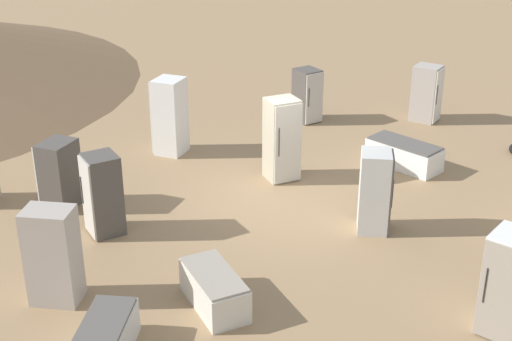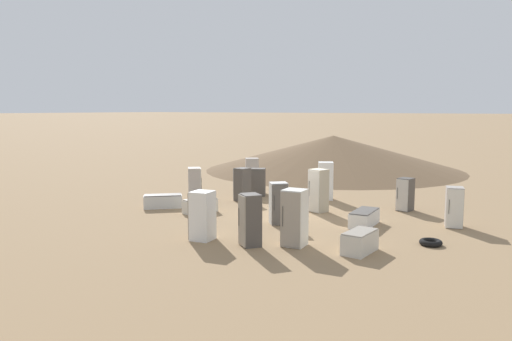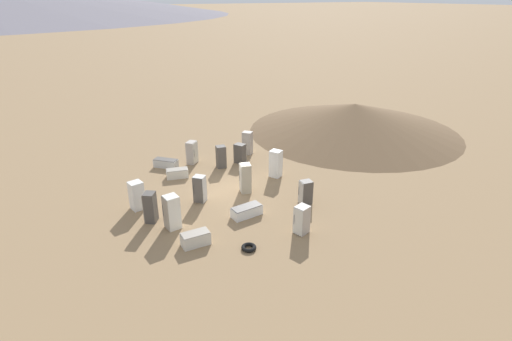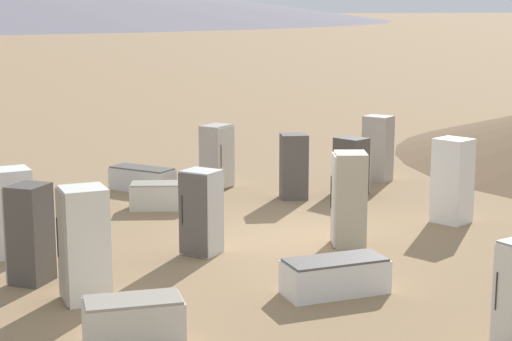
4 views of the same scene
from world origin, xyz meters
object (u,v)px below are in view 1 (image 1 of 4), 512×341
(discarded_fridge_5, at_px, (427,93))
(discarded_fridge_12, at_px, (103,195))
(discarded_fridge_7, at_px, (404,154))
(discarded_fridge_11, at_px, (214,289))
(discarded_fridge_13, at_px, (170,116))
(discarded_fridge_14, at_px, (510,285))
(discarded_fridge_4, at_px, (53,255))
(discarded_fridge_8, at_px, (375,192))
(discarded_fridge_6, at_px, (282,140))
(discarded_fridge_2, at_px, (59,174))
(discarded_fridge_0, at_px, (307,95))

(discarded_fridge_5, distance_m, discarded_fridge_12, 10.04)
(discarded_fridge_7, xyz_separation_m, discarded_fridge_11, (-6.95, -1.62, 0.01))
(discarded_fridge_13, xyz_separation_m, discarded_fridge_14, (-0.24, -9.48, -0.09))
(discarded_fridge_4, height_order, discarded_fridge_12, discarded_fridge_4)
(discarded_fridge_4, distance_m, discarded_fridge_11, 2.70)
(discarded_fridge_4, distance_m, discarded_fridge_5, 11.90)
(discarded_fridge_8, bearing_deg, discarded_fridge_14, 31.67)
(discarded_fridge_5, height_order, discarded_fridge_7, discarded_fridge_5)
(discarded_fridge_4, relative_size, discarded_fridge_14, 0.98)
(discarded_fridge_14, bearing_deg, discarded_fridge_6, -21.20)
(discarded_fridge_2, height_order, discarded_fridge_11, discarded_fridge_2)
(discarded_fridge_2, relative_size, discarded_fridge_6, 0.76)
(discarded_fridge_2, relative_size, discarded_fridge_13, 0.77)
(discarded_fridge_2, distance_m, discarded_fridge_7, 7.94)
(discarded_fridge_2, relative_size, discarded_fridge_7, 0.80)
(discarded_fridge_12, bearing_deg, discarded_fridge_11, -168.03)
(discarded_fridge_4, xyz_separation_m, discarded_fridge_12, (1.78, 1.53, -0.03))
(discarded_fridge_0, relative_size, discarded_fridge_4, 0.87)
(discarded_fridge_8, height_order, discarded_fridge_11, discarded_fridge_8)
(discarded_fridge_2, height_order, discarded_fridge_6, discarded_fridge_6)
(discarded_fridge_12, bearing_deg, discarded_fridge_6, -84.70)
(discarded_fridge_0, height_order, discarded_fridge_6, discarded_fridge_6)
(discarded_fridge_0, relative_size, discarded_fridge_7, 0.81)
(discarded_fridge_8, bearing_deg, discarded_fridge_5, 165.96)
(discarded_fridge_6, relative_size, discarded_fridge_13, 1.00)
(discarded_fridge_13, distance_m, discarded_fridge_14, 9.49)
(discarded_fridge_8, relative_size, discarded_fridge_13, 0.87)
(discarded_fridge_6, height_order, discarded_fridge_14, discarded_fridge_6)
(discarded_fridge_11, bearing_deg, discarded_fridge_6, -130.02)
(discarded_fridge_2, bearing_deg, discarded_fridge_4, -144.98)
(discarded_fridge_5, bearing_deg, discarded_fridge_7, 12.02)
(discarded_fridge_8, distance_m, discarded_fridge_13, 6.00)
(discarded_fridge_5, relative_size, discarded_fridge_13, 0.82)
(discarded_fridge_7, relative_size, discarded_fridge_8, 1.09)
(discarded_fridge_7, relative_size, discarded_fridge_13, 0.95)
(discarded_fridge_5, relative_size, discarded_fridge_6, 0.82)
(discarded_fridge_8, height_order, discarded_fridge_14, discarded_fridge_14)
(discarded_fridge_2, height_order, discarded_fridge_7, discarded_fridge_2)
(discarded_fridge_13, bearing_deg, discarded_fridge_7, -77.38)
(discarded_fridge_5, xyz_separation_m, discarded_fridge_14, (-6.95, -6.78, 0.08))
(discarded_fridge_13, bearing_deg, discarded_fridge_2, 167.44)
(discarded_fridge_5, bearing_deg, discarded_fridge_12, -17.56)
(discarded_fridge_11, relative_size, discarded_fridge_12, 0.97)
(discarded_fridge_5, bearing_deg, discarded_fridge_6, -14.25)
(discarded_fridge_4, bearing_deg, discarded_fridge_13, 87.28)
(discarded_fridge_6, height_order, discarded_fridge_8, discarded_fridge_6)
(discarded_fridge_2, bearing_deg, discarded_fridge_13, -11.79)
(discarded_fridge_8, distance_m, discarded_fridge_11, 4.02)
(discarded_fridge_0, xyz_separation_m, discarded_fridge_12, (-7.52, -2.00, 0.08))
(discarded_fridge_0, xyz_separation_m, discarded_fridge_5, (2.52, -2.13, 0.05))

